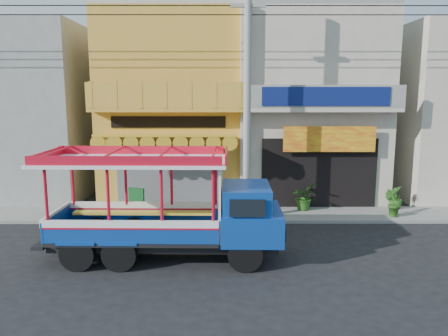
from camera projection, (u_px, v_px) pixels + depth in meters
name	position (u px, v px, depth m)	size (l,w,h in m)	color
ground	(286.00, 254.00, 12.83)	(90.00, 90.00, 0.00)	black
sidewalk	(271.00, 215.00, 16.76)	(30.00, 2.00, 0.12)	slate
shophouse_left	(176.00, 106.00, 19.97)	(6.00, 7.50, 8.24)	gold
shophouse_right	(307.00, 106.00, 19.99)	(6.00, 6.75, 8.24)	#B4AA94
party_pilaster	(245.00, 111.00, 16.93)	(0.35, 0.30, 8.00)	#B4AA94
filler_building_left	(24.00, 112.00, 20.04)	(6.00, 6.00, 7.60)	gray
utility_pole	(252.00, 83.00, 15.23)	(28.00, 0.26, 9.00)	gray
songthaew_truck	(181.00, 208.00, 12.21)	(6.71, 2.36, 3.11)	black
green_sign	(137.00, 203.00, 16.59)	(0.64, 0.49, 1.01)	black
potted_plant_a	(303.00, 197.00, 17.19)	(0.93, 0.81, 1.04)	#255317
potted_plant_b	(392.00, 203.00, 16.25)	(0.55, 0.44, 1.00)	#255317
potted_plant_c	(396.00, 197.00, 17.38)	(0.51, 0.51, 0.92)	#255317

